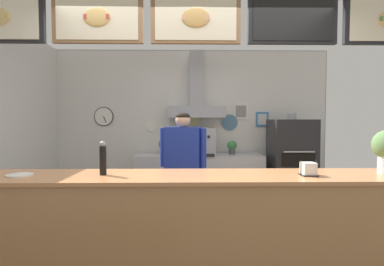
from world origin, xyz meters
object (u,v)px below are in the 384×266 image
at_px(shop_worker, 183,170).
at_px(condiment_plate, 20,175).
at_px(potted_thyme, 232,147).
at_px(potted_sage, 166,145).
at_px(pepper_grinder, 103,158).
at_px(pizza_oven, 291,164).
at_px(espresso_machine, 197,141).
at_px(napkin_holder, 308,169).

distance_m(shop_worker, condiment_plate, 1.92).
distance_m(potted_thyme, potted_sage, 1.13).
height_order(potted_thyme, pepper_grinder, pepper_grinder).
distance_m(pizza_oven, potted_sage, 2.12).
distance_m(shop_worker, pepper_grinder, 1.55).
xyz_separation_m(pizza_oven, potted_thyme, (-0.96, 0.20, 0.28)).
xyz_separation_m(shop_worker, condiment_plate, (-1.30, -1.40, 0.20)).
relative_size(espresso_machine, pepper_grinder, 2.14).
xyz_separation_m(potted_thyme, pepper_grinder, (-1.47, -2.63, 0.14)).
relative_size(espresso_machine, potted_thyme, 2.56).
distance_m(potted_sage, condiment_plate, 2.81).
relative_size(shop_worker, potted_sage, 5.18).
height_order(shop_worker, potted_sage, shop_worker).
bearing_deg(pizza_oven, pepper_grinder, -135.01).
height_order(espresso_machine, potted_thyme, espresso_machine).
distance_m(shop_worker, espresso_machine, 1.28).
bearing_deg(napkin_holder, shop_worker, 125.84).
bearing_deg(espresso_machine, potted_sage, -179.06).
bearing_deg(potted_sage, pizza_oven, -4.60).
height_order(shop_worker, espresso_machine, shop_worker).
distance_m(espresso_machine, condiment_plate, 3.04).
bearing_deg(espresso_machine, condiment_plate, -120.19).
relative_size(shop_worker, condiment_plate, 7.87).
relative_size(espresso_machine, napkin_holder, 4.56).
height_order(pizza_oven, potted_thyme, pizza_oven).
bearing_deg(potted_thyme, napkin_holder, -85.63).
relative_size(pizza_oven, condiment_plate, 7.95).
height_order(pizza_oven, espresso_machine, pizza_oven).
bearing_deg(pizza_oven, potted_sage, 175.40).
bearing_deg(espresso_machine, pepper_grinder, -108.43).
height_order(potted_sage, pepper_grinder, pepper_grinder).
xyz_separation_m(espresso_machine, pepper_grinder, (-0.87, -2.60, 0.05)).
relative_size(pizza_oven, napkin_holder, 12.26).
bearing_deg(potted_sage, pepper_grinder, -97.50).
relative_size(potted_sage, napkin_holder, 2.35).
xyz_separation_m(espresso_machine, potted_sage, (-0.53, -0.01, -0.05)).
xyz_separation_m(espresso_machine, condiment_plate, (-1.53, -2.63, -0.08)).
height_order(pepper_grinder, condiment_plate, pepper_grinder).
bearing_deg(pepper_grinder, napkin_holder, -1.99).
height_order(espresso_machine, pepper_grinder, espresso_machine).
height_order(potted_thyme, condiment_plate, potted_thyme).
height_order(espresso_machine, potted_sage, espresso_machine).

